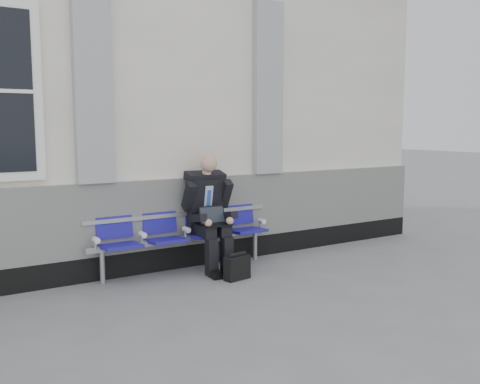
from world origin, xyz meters
TOP-DOWN VIEW (x-y plane):
  - bench at (2.70, 1.32)m, footprint 2.60×0.47m
  - businessman at (2.99, 1.18)m, footprint 0.64×0.86m
  - briefcase at (3.05, 0.58)m, footprint 0.35×0.19m

SIDE VIEW (x-z plane):
  - briefcase at x=3.05m, z-range -0.01..0.32m
  - bench at x=2.70m, z-range 0.10..1.01m
  - businessman at x=2.99m, z-range 0.05..1.56m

